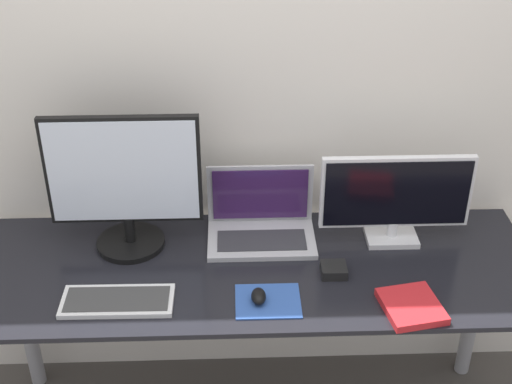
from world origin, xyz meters
name	(u,v)px	position (x,y,z in m)	size (l,w,h in m)	color
wall_back	(250,85)	(0.00, 0.71, 1.25)	(7.00, 0.05, 2.50)	silver
desk	(254,297)	(0.00, 0.32, 0.64)	(1.88, 0.64, 0.77)	black
monitor_left	(124,183)	(-0.42, 0.46, 1.01)	(0.51, 0.23, 0.49)	black
monitor_right	(396,197)	(0.48, 0.46, 0.94)	(0.51, 0.12, 0.32)	silver
laptop	(261,221)	(0.03, 0.51, 0.82)	(0.37, 0.23, 0.24)	#ADADB2
keyboard	(117,301)	(-0.43, 0.15, 0.77)	(0.35, 0.15, 0.02)	silver
mousepad	(268,301)	(0.04, 0.14, 0.77)	(0.20, 0.17, 0.00)	#2D519E
mouse	(259,296)	(0.01, 0.14, 0.79)	(0.05, 0.07, 0.04)	black
book	(411,306)	(0.47, 0.09, 0.78)	(0.20, 0.21, 0.02)	red
power_brick	(334,270)	(0.26, 0.27, 0.78)	(0.08, 0.08, 0.03)	black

